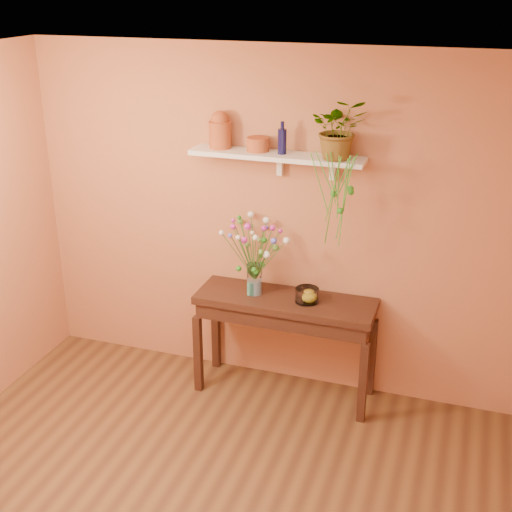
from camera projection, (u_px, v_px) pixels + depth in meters
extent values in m
plane|color=silver|center=(145.00, 82.00, 3.03)|extent=(4.00, 4.00, 0.00)
cube|color=#B36A4A|center=(274.00, 223.00, 5.30)|extent=(4.00, 0.04, 2.70)
cube|color=#3B1D13|center=(285.00, 301.00, 5.24)|extent=(1.39, 0.45, 0.06)
cube|color=#3B1D13|center=(285.00, 312.00, 5.28)|extent=(1.33, 0.41, 0.12)
cube|color=#3B1D13|center=(198.00, 354.00, 5.45)|extent=(0.06, 0.06, 0.66)
cube|color=#3B1D13|center=(363.00, 383.00, 5.06)|extent=(0.06, 0.06, 0.66)
cube|color=#3B1D13|center=(216.00, 332.00, 5.79)|extent=(0.06, 0.06, 0.66)
cube|color=#3B1D13|center=(372.00, 357.00, 5.40)|extent=(0.06, 0.06, 0.66)
cube|color=white|center=(276.00, 156.00, 4.95)|extent=(1.30, 0.24, 0.04)
cube|color=white|center=(280.00, 165.00, 5.07)|extent=(0.04, 0.05, 0.15)
cube|color=white|center=(333.00, 170.00, 4.95)|extent=(0.04, 0.05, 0.15)
cylinder|color=#A23C1A|center=(220.00, 135.00, 5.06)|extent=(0.22, 0.22, 0.20)
sphere|color=#A23C1A|center=(220.00, 120.00, 5.02)|extent=(0.13, 0.13, 0.13)
cylinder|color=#A23C1A|center=(258.00, 144.00, 4.99)|extent=(0.19, 0.19, 0.10)
cylinder|color=#0E0D37|center=(282.00, 142.00, 4.90)|extent=(0.07, 0.07, 0.18)
cylinder|color=#0E0D37|center=(282.00, 125.00, 4.85)|extent=(0.03, 0.03, 0.05)
imported|color=#287C1D|center=(339.00, 129.00, 4.71)|extent=(0.46, 0.43, 0.43)
cylinder|color=#287C1D|center=(347.00, 184.00, 4.68)|extent=(0.05, 0.09, 0.42)
cylinder|color=green|center=(333.00, 190.00, 4.71)|extent=(0.13, 0.15, 0.52)
cylinder|color=green|center=(325.00, 174.00, 4.75)|extent=(0.14, 0.04, 0.34)
cylinder|color=#287C1D|center=(334.00, 179.00, 4.75)|extent=(0.07, 0.05, 0.40)
cylinder|color=green|center=(320.00, 184.00, 4.76)|extent=(0.13, 0.11, 0.47)
cylinder|color=green|center=(343.00, 176.00, 4.65)|extent=(0.11, 0.07, 0.30)
cylinder|color=#287C1D|center=(348.00, 174.00, 4.70)|extent=(0.13, 0.04, 0.30)
cylinder|color=green|center=(345.00, 199.00, 4.72)|extent=(0.13, 0.12, 0.64)
cylinder|color=green|center=(331.00, 179.00, 4.72)|extent=(0.07, 0.09, 0.38)
cylinder|color=#287C1D|center=(332.00, 203.00, 4.73)|extent=(0.13, 0.22, 0.69)
cylinder|color=green|center=(343.00, 204.00, 4.71)|extent=(0.08, 0.20, 0.70)
cylinder|color=green|center=(338.00, 188.00, 4.72)|extent=(0.03, 0.15, 0.49)
sphere|color=#287C1D|center=(351.00, 192.00, 4.71)|extent=(0.05, 0.05, 0.05)
sphere|color=#287C1D|center=(333.00, 194.00, 4.78)|extent=(0.05, 0.05, 0.05)
sphere|color=#287C1D|center=(351.00, 189.00, 4.73)|extent=(0.05, 0.05, 0.05)
sphere|color=#287C1D|center=(340.00, 211.00, 4.72)|extent=(0.05, 0.05, 0.05)
cylinder|color=white|center=(254.00, 279.00, 5.26)|extent=(0.12, 0.12, 0.24)
cylinder|color=silver|center=(254.00, 286.00, 5.28)|extent=(0.11, 0.11, 0.12)
cylinder|color=#386B28|center=(251.00, 253.00, 5.11)|extent=(0.01, 0.13, 0.47)
sphere|color=#BC2AA6|center=(248.00, 226.00, 4.97)|extent=(0.05, 0.05, 0.05)
cylinder|color=#386B28|center=(255.00, 258.00, 5.12)|extent=(0.06, 0.13, 0.39)
sphere|color=white|center=(255.00, 238.00, 4.98)|extent=(0.04, 0.04, 0.04)
cylinder|color=#386B28|center=(258.00, 265.00, 5.11)|extent=(0.11, 0.17, 0.30)
sphere|color=#629B3E|center=(261.00, 252.00, 4.97)|extent=(0.04, 0.04, 0.04)
cylinder|color=#386B28|center=(264.00, 260.00, 5.07)|extent=(0.21, 0.20, 0.41)
sphere|color=#5153DA|center=(274.00, 241.00, 4.88)|extent=(0.05, 0.05, 0.05)
cylinder|color=#386B28|center=(260.00, 267.00, 5.12)|extent=(0.14, 0.15, 0.27)
sphere|color=white|center=(266.00, 255.00, 4.99)|extent=(0.05, 0.05, 0.05)
cylinder|color=#386B28|center=(259.00, 254.00, 5.15)|extent=(0.09, 0.03, 0.42)
sphere|color=#BC2AA6|center=(264.00, 228.00, 5.05)|extent=(0.04, 0.04, 0.04)
cylinder|color=#386B28|center=(270.00, 260.00, 5.13)|extent=(0.27, 0.04, 0.36)
sphere|color=white|center=(287.00, 241.00, 5.01)|extent=(0.05, 0.05, 0.05)
cylinder|color=#386B28|center=(265.00, 263.00, 5.19)|extent=(0.16, 0.03, 0.27)
sphere|color=#629B3E|center=(275.00, 248.00, 5.13)|extent=(0.05, 0.05, 0.05)
cylinder|color=#386B28|center=(267.00, 255.00, 5.20)|extent=(0.18, 0.10, 0.38)
sphere|color=#BC2AA6|center=(280.00, 231.00, 5.14)|extent=(0.04, 0.04, 0.04)
cylinder|color=#386B28|center=(259.00, 259.00, 5.22)|extent=(0.06, 0.07, 0.30)
sphere|color=#287C1D|center=(264.00, 240.00, 5.18)|extent=(0.05, 0.05, 0.05)
cylinder|color=#386B28|center=(263.00, 253.00, 5.20)|extent=(0.12, 0.09, 0.40)
sphere|color=#BC2AA6|center=(273.00, 228.00, 5.14)|extent=(0.05, 0.05, 0.05)
cylinder|color=#386B28|center=(260.00, 249.00, 5.23)|extent=(0.05, 0.15, 0.43)
sphere|color=white|center=(266.00, 220.00, 5.21)|extent=(0.05, 0.05, 0.05)
cylinder|color=#386B28|center=(257.00, 259.00, 5.23)|extent=(0.02, 0.08, 0.29)
sphere|color=#629B3E|center=(259.00, 240.00, 5.21)|extent=(0.03, 0.03, 0.03)
cylinder|color=#386B28|center=(260.00, 253.00, 5.28)|extent=(0.03, 0.21, 0.35)
sphere|color=#5153DA|center=(266.00, 228.00, 5.30)|extent=(0.04, 0.04, 0.04)
cylinder|color=#386B28|center=(253.00, 246.00, 5.26)|extent=(0.09, 0.19, 0.45)
sphere|color=white|center=(251.00, 214.00, 5.27)|extent=(0.05, 0.05, 0.05)
cylinder|color=#386B28|center=(253.00, 249.00, 5.31)|extent=(0.10, 0.26, 0.37)
sphere|color=#BC2AA6|center=(251.00, 221.00, 5.37)|extent=(0.03, 0.03, 0.03)
cylinder|color=#386B28|center=(253.00, 256.00, 5.22)|extent=(0.04, 0.06, 0.35)
sphere|color=white|center=(252.00, 233.00, 5.18)|extent=(0.03, 0.03, 0.03)
cylinder|color=#386B28|center=(247.00, 249.00, 5.29)|extent=(0.17, 0.19, 0.39)
sphere|color=#629B3E|center=(240.00, 221.00, 5.32)|extent=(0.05, 0.05, 0.05)
cylinder|color=#386B28|center=(244.00, 249.00, 5.21)|extent=(0.19, 0.03, 0.44)
sphere|color=#BC2AA6|center=(233.00, 221.00, 5.16)|extent=(0.03, 0.03, 0.03)
cylinder|color=#386B28|center=(247.00, 248.00, 5.21)|extent=(0.14, 0.05, 0.46)
sphere|color=#287C1D|center=(239.00, 218.00, 5.16)|extent=(0.03, 0.03, 0.03)
cylinder|color=#386B28|center=(244.00, 252.00, 5.20)|extent=(0.17, 0.02, 0.41)
sphere|color=#BC2AA6|center=(233.00, 227.00, 5.14)|extent=(0.04, 0.04, 0.04)
cylinder|color=#386B28|center=(238.00, 256.00, 5.20)|extent=(0.25, 0.07, 0.37)
sphere|color=white|center=(221.00, 233.00, 5.14)|extent=(0.04, 0.04, 0.04)
cylinder|color=#386B28|center=(251.00, 262.00, 5.19)|extent=(0.05, 0.04, 0.28)
sphere|color=#629B3E|center=(247.00, 245.00, 5.13)|extent=(0.04, 0.04, 0.04)
cylinder|color=#386B28|center=(243.00, 257.00, 5.10)|extent=(0.11, 0.22, 0.42)
sphere|color=#5153DA|center=(230.00, 236.00, 4.94)|extent=(0.03, 0.03, 0.03)
cylinder|color=#386B28|center=(246.00, 258.00, 5.14)|extent=(0.09, 0.14, 0.37)
sphere|color=white|center=(238.00, 238.00, 5.03)|extent=(0.04, 0.04, 0.04)
cylinder|color=#386B28|center=(249.00, 259.00, 5.15)|extent=(0.05, 0.11, 0.35)
sphere|color=#BC2AA6|center=(244.00, 240.00, 5.04)|extent=(0.05, 0.05, 0.05)
sphere|color=#287C1D|center=(239.00, 269.00, 5.24)|extent=(0.04, 0.04, 0.04)
sphere|color=#287C1D|center=(261.00, 255.00, 5.28)|extent=(0.04, 0.04, 0.04)
sphere|color=#287C1D|center=(253.00, 268.00, 5.29)|extent=(0.04, 0.04, 0.04)
sphere|color=#287C1D|center=(256.00, 272.00, 5.16)|extent=(0.04, 0.04, 0.04)
sphere|color=#287C1D|center=(262.00, 264.00, 5.23)|extent=(0.04, 0.04, 0.04)
sphere|color=#287C1D|center=(254.00, 270.00, 5.15)|extent=(0.04, 0.04, 0.04)
cylinder|color=white|center=(307.00, 295.00, 5.15)|extent=(0.18, 0.18, 0.11)
cylinder|color=white|center=(307.00, 301.00, 5.17)|extent=(0.18, 0.18, 0.01)
sphere|color=yellow|center=(309.00, 296.00, 5.15)|extent=(0.08, 0.08, 0.08)
cube|color=#2C6D82|center=(251.00, 289.00, 5.26)|extent=(0.06, 0.04, 0.11)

